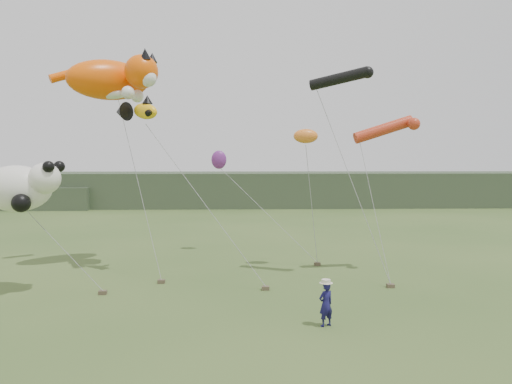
% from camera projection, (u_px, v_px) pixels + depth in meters
% --- Properties ---
extents(ground, '(120.00, 120.00, 0.00)m').
position_uv_depth(ground, '(272.00, 322.00, 16.94)').
color(ground, '#385123').
rests_on(ground, ground).
extents(headland, '(90.00, 13.00, 4.00)m').
position_uv_depth(headland, '(221.00, 189.00, 61.26)').
color(headland, '#2D3D28').
rests_on(headland, ground).
extents(festival_attendant, '(0.64, 0.57, 1.48)m').
position_uv_depth(festival_attendant, '(326.00, 304.00, 16.45)').
color(festival_attendant, '#17144D').
rests_on(festival_attendant, ground).
extents(sandbag_anchors, '(12.44, 5.50, 0.16)m').
position_uv_depth(sandbag_anchors, '(251.00, 281.00, 22.26)').
color(sandbag_anchors, brown).
rests_on(sandbag_anchors, ground).
extents(cat_kite, '(5.93, 4.42, 2.52)m').
position_uv_depth(cat_kite, '(116.00, 79.00, 25.26)').
color(cat_kite, '#F65805').
rests_on(cat_kite, ground).
extents(fish_kite, '(2.55, 1.66, 1.23)m').
position_uv_depth(fish_kite, '(137.00, 111.00, 23.83)').
color(fish_kite, yellow).
rests_on(fish_kite, ground).
extents(tube_kites, '(5.39, 2.11, 3.48)m').
position_uv_depth(tube_kites, '(370.00, 107.00, 23.68)').
color(tube_kites, black).
rests_on(tube_kites, ground).
extents(panda_kite, '(3.36, 2.18, 2.09)m').
position_uv_depth(panda_kite, '(21.00, 187.00, 20.41)').
color(panda_kite, white).
rests_on(panda_kite, ground).
extents(misc_kites, '(5.63, 5.43, 2.10)m').
position_uv_depth(misc_kites, '(260.00, 148.00, 27.41)').
color(misc_kites, orange).
rests_on(misc_kites, ground).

